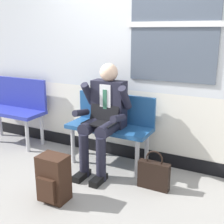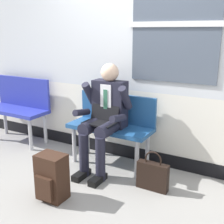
{
  "view_description": "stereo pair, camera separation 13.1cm",
  "coord_description": "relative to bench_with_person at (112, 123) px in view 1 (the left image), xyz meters",
  "views": [
    {
      "loc": [
        1.28,
        -2.51,
        1.62
      ],
      "look_at": [
        -0.14,
        0.25,
        0.75
      ],
      "focal_mm": 46.82,
      "sensor_mm": 36.0,
      "label": 1
    },
    {
      "loc": [
        1.39,
        -2.45,
        1.62
      ],
      "look_at": [
        -0.14,
        0.25,
        0.75
      ],
      "focal_mm": 46.82,
      "sensor_mm": 36.0,
      "label": 2
    }
  ],
  "objects": [
    {
      "name": "bench_with_person",
      "position": [
        0.0,
        0.0,
        0.0
      ],
      "size": [
        1.03,
        0.42,
        0.87
      ],
      "color": "navy",
      "rests_on": "ground"
    },
    {
      "name": "backpack",
      "position": [
        -0.12,
        -1.01,
        -0.3
      ],
      "size": [
        0.28,
        0.25,
        0.47
      ],
      "color": "#331E14",
      "rests_on": "ground"
    },
    {
      "name": "station_wall",
      "position": [
        0.29,
        0.28,
        0.81
      ],
      "size": [
        5.88,
        0.16,
        2.69
      ],
      "color": "silver",
      "rests_on": "ground"
    },
    {
      "name": "person_seated",
      "position": [
        0.0,
        -0.19,
        0.15
      ],
      "size": [
        0.57,
        0.7,
        1.26
      ],
      "color": "#1E1E2D",
      "rests_on": "ground"
    },
    {
      "name": "ground_plane",
      "position": [
        0.29,
        -0.51,
        -0.53
      ],
      "size": [
        18.0,
        18.0,
        0.0
      ],
      "primitive_type": "plane",
      "color": "gray"
    },
    {
      "name": "bench_empty",
      "position": [
        -1.61,
        0.01,
        0.03
      ],
      "size": [
        1.01,
        0.42,
        0.95
      ],
      "color": "#28339E",
      "rests_on": "ground"
    },
    {
      "name": "handbag",
      "position": [
        0.68,
        -0.36,
        -0.37
      ],
      "size": [
        0.33,
        0.09,
        0.43
      ],
      "color": "black",
      "rests_on": "ground"
    }
  ]
}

